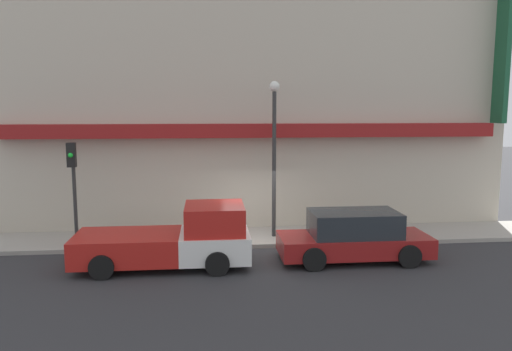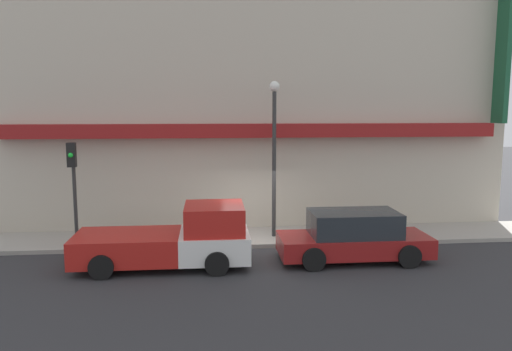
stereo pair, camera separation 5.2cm
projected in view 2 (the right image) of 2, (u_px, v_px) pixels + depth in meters
ground_plane at (261, 249)px, 16.71m from camera, size 80.00×80.00×0.00m
sidewalk at (257, 237)px, 17.93m from camera, size 36.00×2.49×0.14m
building at (251, 77)px, 19.83m from camera, size 19.80×3.80×11.81m
pickup_truck at (175, 240)px, 14.82m from camera, size 5.12×2.26×1.83m
parked_car at (354, 237)px, 15.35m from camera, size 4.61×1.98×1.54m
fire_hydrant at (320, 228)px, 17.79m from camera, size 0.21×0.21×0.60m
street_lamp at (274, 140)px, 17.32m from camera, size 0.36×0.36×5.45m
traffic_light at (73, 174)px, 16.46m from camera, size 0.28×0.42×3.41m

